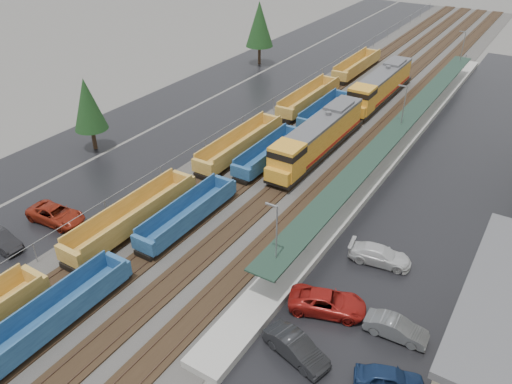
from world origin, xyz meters
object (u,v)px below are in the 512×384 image
locomotive_lead (317,138)px  parked_car_east_b (327,302)px  well_string_yellow (194,177)px  well_string_blue (188,215)px  parked_car_west_c (56,215)px  parked_car_east_c (380,255)px  parked_car_east_a (296,348)px  parked_car_east_e (396,328)px  parked_car_west_b (0,240)px  parked_car_east_d (389,379)px  locomotive_trail (380,86)px

locomotive_lead → parked_car_east_b: locomotive_lead is taller
well_string_yellow → well_string_blue: (4.00, -5.91, -0.09)m
parked_car_west_c → parked_car_east_c: size_ratio=1.11×
parked_car_east_a → parked_car_east_c: (1.30, 12.70, -0.05)m
locomotive_lead → well_string_yellow: size_ratio=0.19×
well_string_blue → parked_car_east_e: well_string_blue is taller
locomotive_lead → well_string_blue: locomotive_lead is taller
parked_car_west_b → parked_car_east_a: (28.12, 3.24, 0.04)m
parked_car_east_b → parked_car_west_c: bearing=78.1°
parked_car_east_b → parked_car_east_d: size_ratio=1.32×
locomotive_lead → parked_car_east_d: (18.30, -26.51, -1.72)m
well_string_blue → parked_car_east_b: well_string_blue is taller
parked_car_west_b → parked_car_east_b: size_ratio=0.81×
locomotive_trail → parked_car_west_b: locomotive_trail is taller
locomotive_trail → parked_car_east_d: 50.95m
parked_car_east_e → locomotive_trail: bearing=18.5°
parked_car_west_b → well_string_yellow: bearing=-22.5°
parked_car_east_c → parked_car_east_d: (4.92, -11.70, -0.01)m
parked_car_east_e → well_string_blue: bearing=78.6°
well_string_blue → parked_car_east_b: 16.36m
parked_car_east_d → well_string_yellow: bearing=41.7°
parked_car_east_a → well_string_blue: bearing=77.9°
parked_car_west_b → parked_car_east_c: 33.46m
parked_car_west_c → parked_car_east_d: 33.42m
locomotive_lead → parked_car_west_c: 29.66m
locomotive_trail → parked_car_east_c: size_ratio=3.88×
locomotive_trail → well_string_blue: locomotive_trail is taller
parked_car_west_b → parked_car_east_a: 28.31m
parked_car_west_c → parked_car_east_a: parked_car_east_a is taller
well_string_yellow → locomotive_trail: bearing=76.8°
parked_car_west_c → parked_car_east_b: (27.13, 3.06, -0.01)m
parked_car_east_d → parked_car_east_c: bearing=1.3°
locomotive_trail → parked_car_east_c: (13.38, -35.81, -1.70)m
parked_car_west_c → parked_car_east_c: bearing=-74.3°
parked_car_west_b → parked_car_east_a: size_ratio=0.95×
locomotive_lead → parked_car_east_c: (13.38, -14.81, -1.70)m
well_string_blue → parked_car_west_c: (-11.11, -6.36, -0.31)m
locomotive_lead → parked_car_east_a: size_ratio=4.12×
locomotive_trail → well_string_blue: (-4.00, -40.11, -1.35)m
locomotive_trail → parked_car_west_c: bearing=-108.0°
parked_car_west_c → parked_car_east_c: (28.48, 10.66, -0.05)m
parked_car_west_b → parked_car_east_c: parked_car_west_b is taller
locomotive_trail → parked_car_east_c: locomotive_trail is taller
parked_car_west_c → well_string_yellow: bearing=-34.9°
well_string_yellow → parked_car_east_e: size_ratio=23.43×
parked_car_east_b → parked_car_east_c: bearing=-28.5°
parked_car_east_e → parked_car_east_c: bearing=24.8°
locomotive_lead → parked_car_east_d: bearing=-55.4°
parked_car_east_c → parked_car_west_c: bearing=101.7°
parked_car_east_b → parked_car_east_e: bearing=-105.1°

